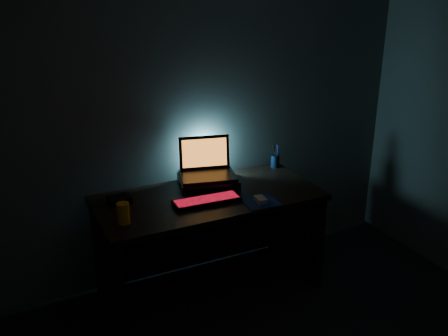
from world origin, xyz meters
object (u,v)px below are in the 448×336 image
object	(u,v)px
mouse	(261,200)
juice_glass	(123,213)
keyboard	(207,200)
router	(119,200)
pen_cup	(275,161)
laptop	(206,166)

from	to	relation	value
mouse	juice_glass	world-z (taller)	juice_glass
keyboard	juice_glass	world-z (taller)	juice_glass
router	keyboard	bearing A→B (deg)	-31.08
keyboard	juice_glass	xyz separation A→B (m)	(-0.56, -0.05, 0.05)
pen_cup	router	distance (m)	1.26
pen_cup	router	size ratio (longest dim) A/B	0.64
juice_glass	keyboard	bearing A→B (deg)	5.35
keyboard	router	xyz separation A→B (m)	(-0.51, 0.24, 0.01)
juice_glass	router	xyz separation A→B (m)	(0.05, 0.29, -0.04)
mouse	router	bearing A→B (deg)	160.14
laptop	juice_glass	distance (m)	0.79
juice_glass	pen_cup	bearing A→B (deg)	17.83
mouse	router	xyz separation A→B (m)	(-0.83, 0.39, 0.00)
pen_cup	juice_glass	size ratio (longest dim) A/B	0.74
router	mouse	bearing A→B (deg)	-31.33
pen_cup	router	bearing A→B (deg)	-174.13
mouse	keyboard	bearing A→B (deg)	159.73
juice_glass	mouse	bearing A→B (deg)	-6.34
keyboard	mouse	distance (m)	0.35
mouse	pen_cup	world-z (taller)	pen_cup
keyboard	pen_cup	bearing A→B (deg)	29.16
laptop	pen_cup	xyz separation A→B (m)	(0.60, 0.05, -0.07)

